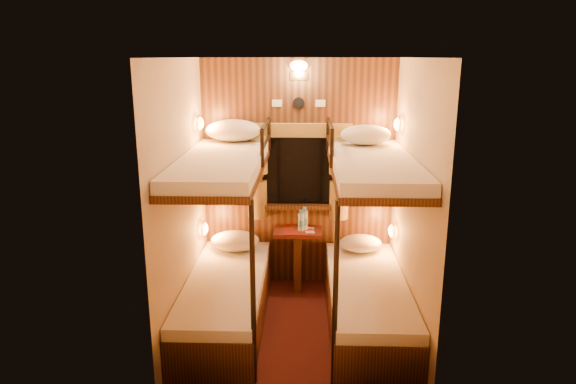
{
  "coord_description": "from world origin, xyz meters",
  "views": [
    {
      "loc": [
        0.07,
        -4.24,
        2.41
      ],
      "look_at": [
        -0.08,
        0.15,
        1.25
      ],
      "focal_mm": 32.0,
      "sensor_mm": 36.0,
      "label": 1
    }
  ],
  "objects_px": {
    "table": "(298,251)",
    "bottle_right": "(304,220)",
    "bunk_left": "(225,267)",
    "bottle_left": "(301,222)",
    "bunk_right": "(368,269)"
  },
  "relations": [
    {
      "from": "bunk_left",
      "to": "bottle_left",
      "type": "height_order",
      "value": "bunk_left"
    },
    {
      "from": "bunk_right",
      "to": "table",
      "type": "height_order",
      "value": "bunk_right"
    },
    {
      "from": "bunk_left",
      "to": "bottle_right",
      "type": "xyz_separation_m",
      "value": [
        0.72,
        0.79,
        0.2
      ]
    },
    {
      "from": "bottle_right",
      "to": "table",
      "type": "bearing_deg",
      "value": -173.28
    },
    {
      "from": "bunk_left",
      "to": "bunk_right",
      "type": "xyz_separation_m",
      "value": [
        1.3,
        0.0,
        0.0
      ]
    },
    {
      "from": "table",
      "to": "bottle_right",
      "type": "bearing_deg",
      "value": 6.72
    },
    {
      "from": "table",
      "to": "bottle_right",
      "type": "distance_m",
      "value": 0.35
    },
    {
      "from": "bunk_right",
      "to": "table",
      "type": "distance_m",
      "value": 1.02
    },
    {
      "from": "bunk_left",
      "to": "bunk_right",
      "type": "distance_m",
      "value": 1.3
    },
    {
      "from": "bunk_left",
      "to": "table",
      "type": "height_order",
      "value": "bunk_left"
    },
    {
      "from": "bunk_left",
      "to": "table",
      "type": "distance_m",
      "value": 1.02
    },
    {
      "from": "table",
      "to": "bottle_left",
      "type": "distance_m",
      "value": 0.34
    },
    {
      "from": "bunk_left",
      "to": "bottle_left",
      "type": "xyz_separation_m",
      "value": [
        0.68,
        0.75,
        0.19
      ]
    },
    {
      "from": "bottle_right",
      "to": "bottle_left",
      "type": "bearing_deg",
      "value": -129.16
    },
    {
      "from": "bunk_right",
      "to": "table",
      "type": "bearing_deg",
      "value": 129.67
    }
  ]
}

